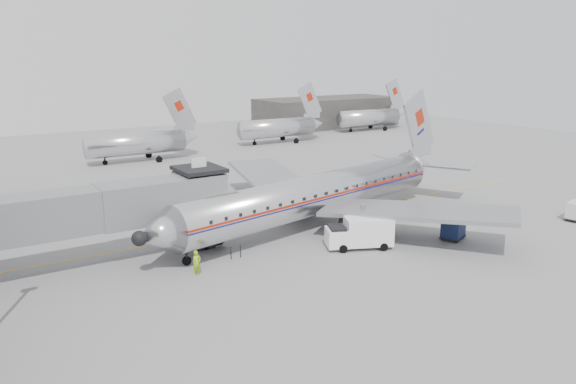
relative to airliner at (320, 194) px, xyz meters
The scene contains 11 objects.
ground 4.78m from the airliner, 124.20° to the right, with size 160.00×160.00×0.00m, color slate.
hangar 71.20m from the airliner, 52.99° to the left, with size 30.00×12.00×6.00m, color #353230.
apron_line 4.15m from the airliner, 73.18° to the left, with size 0.15×60.00×0.01m, color gold.
jet_bridge 18.85m from the airliner, behind, with size 21.00×6.20×7.10m.
distant_aircraft_near 39.05m from the airliner, 95.78° to the left, with size 16.39×3.20×10.26m.
distant_aircraft_mid 48.20m from the airliner, 62.75° to the left, with size 16.39×3.20×10.26m.
distant_aircraft_far 65.71m from the airliner, 45.48° to the left, with size 16.39×3.20×10.26m.
airliner is the anchor object (origin of this frame).
service_van 7.01m from the airliner, 98.13° to the right, with size 5.53×3.97×2.43m.
baggage_cart_navy 11.74m from the airliner, 53.10° to the right, with size 2.52×2.25×1.63m.
ramp_worker 15.14m from the airliner, 160.38° to the right, with size 0.66×0.43×1.80m, color #93C717.
Camera 1 is at (-26.39, -36.04, 14.97)m, focal length 35.00 mm.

